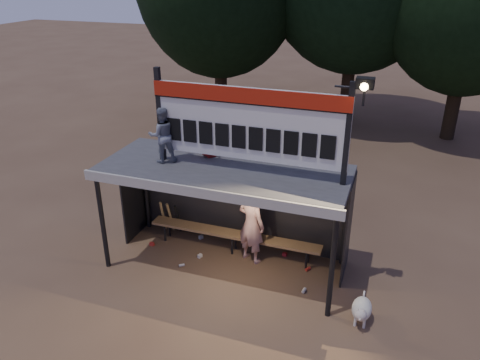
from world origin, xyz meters
name	(u,v)px	position (x,y,z in m)	size (l,w,h in m)	color
ground	(225,264)	(0.00, 0.00, 0.00)	(80.00, 80.00, 0.00)	#513928
player	(251,224)	(0.47, 0.37, 0.90)	(0.66, 0.43, 1.80)	silver
child_a	(162,135)	(-1.28, -0.10, 2.89)	(0.55, 0.43, 1.14)	gray
child_b	(208,136)	(-0.52, 0.47, 2.78)	(0.45, 0.29, 0.91)	maroon
dugout_shelter	(228,184)	(0.00, 0.24, 1.85)	(5.10, 2.08, 2.32)	#3D3C3F
scoreboard_assembly	(251,122)	(0.56, -0.01, 3.32)	(4.10, 0.27, 1.99)	black
bench	(234,235)	(0.00, 0.55, 0.43)	(4.00, 0.35, 0.48)	olive
dog	(362,310)	(3.00, -0.88, 0.28)	(0.36, 0.81, 0.49)	#EEE7CE
bats	(170,217)	(-1.74, 0.82, 0.43)	(0.48, 0.33, 0.84)	#9C7B49
litter	(239,258)	(0.23, 0.28, 0.04)	(3.83, 1.36, 0.08)	red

